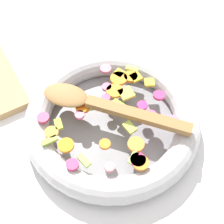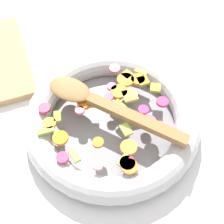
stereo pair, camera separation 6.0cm
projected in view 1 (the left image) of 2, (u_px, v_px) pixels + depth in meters
ground_plane at (112, 126)px, 0.64m from camera, size 4.00×4.00×0.00m
skillet at (112, 120)px, 0.62m from camera, size 0.35×0.35×0.05m
chopped_vegetables at (111, 111)px, 0.60m from camera, size 0.25×0.26×0.01m
wooden_spoon at (99, 104)px, 0.60m from camera, size 0.25×0.22×0.01m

